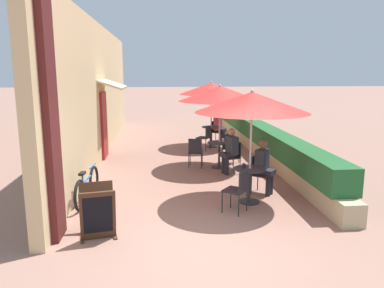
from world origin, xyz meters
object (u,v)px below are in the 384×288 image
(patio_umbrella_near, at_px, (252,102))
(seated_patron_far_left, at_px, (219,126))
(cafe_chair_far_left, at_px, (216,130))
(cafe_chair_far_right, at_px, (205,136))
(cafe_chair_near_right, at_px, (259,171))
(patio_umbrella_mid, at_px, (220,94))
(cafe_chair_mid_left, at_px, (229,146))
(seated_patron_mid_back, at_px, (230,149))
(coffee_cup_mid, at_px, (223,140))
(patio_table_far, at_px, (211,133))
(patio_umbrella_far, at_px, (211,89))
(cafe_chair_mid_right, at_px, (195,150))
(coffee_cup_near, at_px, (244,166))
(cafe_chair_mid_back, at_px, (234,155))
(menu_board, at_px, (97,212))
(patio_table_near, at_px, (250,179))
(cafe_chair_near_left, at_px, (238,188))
(seated_patron_near_right, at_px, (264,165))
(patio_table_mid, at_px, (219,150))
(bicycle_leaning, at_px, (87,186))

(patio_umbrella_near, bearing_deg, seated_patron_far_left, 86.29)
(cafe_chair_far_left, bearing_deg, cafe_chair_far_right, 6.41)
(cafe_chair_near_right, relative_size, patio_umbrella_mid, 0.36)
(cafe_chair_mid_left, distance_m, seated_patron_mid_back, 1.25)
(coffee_cup_mid, bearing_deg, cafe_chair_far_left, 84.14)
(patio_table_far, relative_size, patio_umbrella_far, 0.31)
(cafe_chair_mid_right, bearing_deg, coffee_cup_near, -64.91)
(cafe_chair_mid_back, relative_size, patio_table_far, 1.16)
(patio_umbrella_far, bearing_deg, cafe_chair_mid_right, -106.52)
(menu_board, bearing_deg, patio_umbrella_near, 14.36)
(cafe_chair_mid_left, relative_size, cafe_chair_mid_back, 1.00)
(patio_umbrella_near, relative_size, menu_board, 2.72)
(cafe_chair_far_left, bearing_deg, cafe_chair_mid_left, 29.99)
(cafe_chair_mid_right, height_order, menu_board, menu_board)
(cafe_chair_far_right, bearing_deg, patio_table_near, -145.32)
(cafe_chair_mid_left, relative_size, coffee_cup_mid, 9.67)
(patio_table_near, bearing_deg, coffee_cup_near, 151.81)
(patio_umbrella_mid, bearing_deg, patio_umbrella_far, 86.27)
(seated_patron_far_left, height_order, menu_board, seated_patron_far_left)
(cafe_chair_mid_left, bearing_deg, patio_umbrella_near, 37.42)
(patio_table_near, bearing_deg, cafe_chair_near_left, -122.27)
(cafe_chair_mid_back, relative_size, patio_umbrella_far, 0.36)
(cafe_chair_near_right, height_order, patio_umbrella_far, patio_umbrella_far)
(seated_patron_near_right, bearing_deg, patio_table_far, -136.92)
(patio_table_mid, bearing_deg, cafe_chair_far_right, 92.33)
(patio_umbrella_near, relative_size, seated_patron_mid_back, 1.91)
(seated_patron_mid_back, bearing_deg, bicycle_leaning, 100.18)
(cafe_chair_near_right, height_order, bicycle_leaning, cafe_chair_near_right)
(coffee_cup_near, xyz_separation_m, patio_table_far, (0.15, 5.90, -0.29))
(cafe_chair_far_left, bearing_deg, patio_table_far, 6.41)
(coffee_cup_near, relative_size, menu_board, 0.10)
(patio_table_near, relative_size, coffee_cup_mid, 8.31)
(patio_umbrella_far, xyz_separation_m, seated_patron_far_left, (0.39, 0.56, -1.45))
(cafe_chair_mid_right, bearing_deg, patio_table_mid, 6.41)
(patio_umbrella_far, height_order, cafe_chair_far_right, patio_umbrella_far)
(seated_patron_near_right, height_order, bicycle_leaning, seated_patron_near_right)
(seated_patron_far_left, bearing_deg, patio_table_far, -2.97)
(cafe_chair_near_left, xyz_separation_m, coffee_cup_mid, (0.33, 3.63, 0.28))
(bicycle_leaning, bearing_deg, cafe_chair_mid_left, 46.50)
(cafe_chair_near_left, relative_size, seated_patron_near_right, 0.70)
(cafe_chair_near_left, bearing_deg, bicycle_leaning, 111.67)
(patio_umbrella_near, xyz_separation_m, seated_patron_far_left, (0.42, 6.52, -1.45))
(patio_umbrella_mid, bearing_deg, bicycle_leaning, -141.78)
(patio_umbrella_far, distance_m, menu_board, 8.12)
(cafe_chair_mid_left, height_order, cafe_chair_far_left, same)
(cafe_chair_mid_left, bearing_deg, menu_board, 8.17)
(cafe_chair_near_right, height_order, cafe_chair_mid_right, same)
(patio_umbrella_mid, xyz_separation_m, seated_patron_mid_back, (0.19, -0.66, -1.45))
(patio_table_mid, distance_m, cafe_chair_mid_left, 0.69)
(cafe_chair_mid_back, relative_size, seated_patron_far_left, 0.70)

